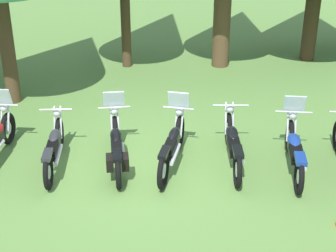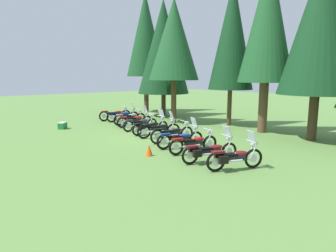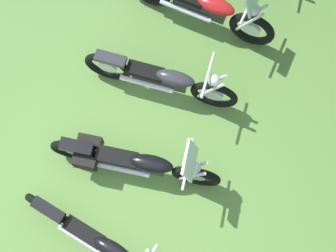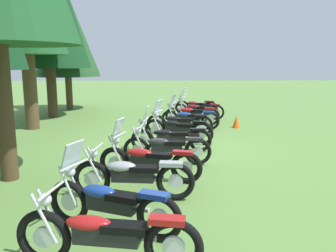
# 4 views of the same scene
# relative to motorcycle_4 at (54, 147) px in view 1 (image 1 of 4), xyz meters

# --- Properties ---
(ground_plane) EXTENTS (80.00, 80.00, 0.00)m
(ground_plane) POSITION_rel_motorcycle_4_xyz_m (1.77, -0.35, -0.43)
(ground_plane) COLOR #608C42
(motorcycle_4) EXTENTS (0.66, 2.27, 1.00)m
(motorcycle_4) POSITION_rel_motorcycle_4_xyz_m (0.00, 0.00, 0.00)
(motorcycle_4) COLOR black
(motorcycle_4) RESTS_ON ground_plane
(motorcycle_5) EXTENTS (0.66, 2.38, 1.35)m
(motorcycle_5) POSITION_rel_motorcycle_4_xyz_m (1.25, -0.21, 0.01)
(motorcycle_5) COLOR black
(motorcycle_5) RESTS_ON ground_plane
(motorcycle_6) EXTENTS (1.05, 2.22, 1.38)m
(motorcycle_6) POSITION_rel_motorcycle_4_xyz_m (2.36, -0.40, 0.04)
(motorcycle_6) COLOR black
(motorcycle_6) RESTS_ON ground_plane
(motorcycle_7) EXTENTS (0.77, 2.40, 1.02)m
(motorcycle_7) POSITION_rel_motorcycle_4_xyz_m (3.59, -0.53, 0.02)
(motorcycle_7) COLOR black
(motorcycle_7) RESTS_ON ground_plane
(motorcycle_8) EXTENTS (0.92, 2.27, 1.37)m
(motorcycle_8) POSITION_rel_motorcycle_4_xyz_m (4.73, -1.00, 0.02)
(motorcycle_8) COLOR black
(motorcycle_8) RESTS_ON ground_plane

